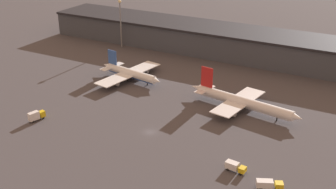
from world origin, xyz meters
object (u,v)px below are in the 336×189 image
Objects in this scene: service_vehicle_0 at (36,116)px; service_vehicle_2 at (235,167)px; service_vehicle_1 at (269,184)px; airplane_0 at (130,73)px; airplane_1 at (242,102)px.

service_vehicle_2 is at bearing -72.60° from service_vehicle_0.
service_vehicle_0 is 0.86× the size of service_vehicle_1.
airplane_0 is 56.66m from airplane_1.
airplane_0 is 5.68× the size of service_vehicle_2.
airplane_0 is at bearing 4.17° from service_vehicle_0.
airplane_1 is 80.05m from service_vehicle_0.
airplane_0 is 5.55× the size of service_vehicle_0.
airplane_1 is at bearing 112.61° from service_vehicle_2.
service_vehicle_1 is at bearing -11.97° from service_vehicle_2.
service_vehicle_0 is at bearing -90.75° from airplane_0.
service_vehicle_2 reaches higher than service_vehicle_1.
airplane_0 reaches higher than service_vehicle_2.
service_vehicle_0 is at bearing -170.92° from service_vehicle_2.
airplane_1 is 43.55m from service_vehicle_2.
service_vehicle_0 is at bearing -135.62° from airplane_1.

